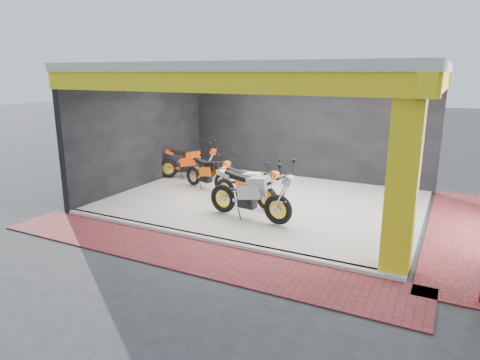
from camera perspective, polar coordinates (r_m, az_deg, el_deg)
The scene contains 15 objects.
ground at distance 10.03m, azimuth -1.31°, elevation -6.17°, with size 80.00×80.00×0.00m, color #2D2D30.
showroom_floor at distance 11.72m, azimuth 3.35°, elevation -2.90°, with size 8.00×6.00×0.10m, color white.
showroom_ceiling at distance 11.20m, azimuth 3.62°, elevation 14.73°, with size 8.40×6.40×0.20m, color beige.
back_wall at distance 14.20m, azimuth 8.56°, elevation 7.01°, with size 8.20×0.20×3.50m, color black.
left_wall at distance 13.50m, azimuth -12.77°, elevation 6.44°, with size 0.20×6.20×3.50m, color black.
corner_column at distance 7.75m, azimuth 20.92°, elevation 0.24°, with size 0.50×0.50×3.50m, color yellow.
header_beam_front at distance 8.54m, azimuth -4.72°, elevation 12.86°, with size 8.40×0.30×0.40m, color yellow.
header_beam_right at distance 10.28m, azimuth 24.96°, elevation 11.84°, with size 0.30×6.40×0.40m, color yellow.
floor_kerb at distance 9.19m, azimuth -4.37°, elevation -7.84°, with size 8.00×0.20×0.10m, color white.
paver_front at distance 8.61m, azimuth -7.11°, elevation -9.76°, with size 9.00×1.40×0.03m, color maroon.
paver_right at distance 10.84m, azimuth 27.37°, elevation -6.17°, with size 1.40×7.00×0.03m, color maroon.
moto_hero at distance 10.62m, azimuth 3.61°, elevation -0.89°, with size 2.07×0.77×1.27m, color #FF5B0A, non-canonical shape.
moto_row_a at distance 9.61m, azimuth 5.14°, elevation -1.98°, with size 2.37×0.88×1.45m, color #B2B6BA, non-canonical shape.
moto_row_b at distance 12.15m, azimuth -2.46°, elevation 0.86°, with size 1.93×0.72×1.18m, color orange, non-canonical shape.
moto_row_c at distance 13.76m, azimuth -4.41°, elevation 2.54°, with size 2.03×0.75×1.24m, color #FF3C0A, non-canonical shape.
Camera 1 is at (4.49, -8.26, 3.50)m, focal length 32.00 mm.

